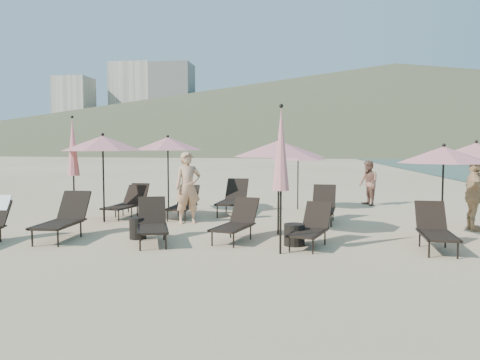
# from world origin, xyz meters

# --- Properties ---
(ground) EXTENTS (800.00, 800.00, 0.00)m
(ground) POSITION_xyz_m (0.00, 0.00, 0.00)
(ground) COLOR #D6BA8C
(ground) RESTS_ON ground
(volcanic_headland) EXTENTS (690.00, 690.00, 55.00)m
(volcanic_headland) POSITION_xyz_m (71.37, 302.62, 26.49)
(volcanic_headland) COLOR brown
(volcanic_headland) RESTS_ON ground
(hotel_skyline) EXTENTS (109.00, 82.00, 55.00)m
(hotel_skyline) POSITION_xyz_m (-93.62, 271.21, 24.18)
(hotel_skyline) COLOR beige
(hotel_skyline) RESTS_ON ground
(lounger_1) EXTENTS (0.72, 1.75, 0.99)m
(lounger_1) POSITION_xyz_m (-4.49, 0.28, 0.46)
(lounger_1) COLOR black
(lounger_1) RESTS_ON ground
(lounger_2) EXTENTS (1.07, 1.68, 0.91)m
(lounger_2) POSITION_xyz_m (-2.44, 0.14, 0.42)
(lounger_2) COLOR black
(lounger_2) RESTS_ON ground
(lounger_3) EXTENTS (0.95, 1.61, 0.87)m
(lounger_3) POSITION_xyz_m (-0.72, 0.60, 0.41)
(lounger_3) COLOR black
(lounger_3) RESTS_ON ground
(lounger_4) EXTENTS (0.96, 1.57, 0.84)m
(lounger_4) POSITION_xyz_m (0.86, 0.22, 0.40)
(lounger_4) COLOR black
(lounger_4) RESTS_ON ground
(lounger_5) EXTENTS (0.70, 1.59, 0.89)m
(lounger_5) POSITION_xyz_m (3.25, 0.18, 0.42)
(lounger_5) COLOR black
(lounger_5) RESTS_ON ground
(lounger_6) EXTENTS (0.62, 1.55, 0.88)m
(lounger_6) POSITION_xyz_m (-4.35, 4.18, 0.41)
(lounger_6) COLOR black
(lounger_6) RESTS_ON ground
(lounger_7) EXTENTS (0.88, 1.61, 0.88)m
(lounger_7) POSITION_xyz_m (-4.32, 3.50, 0.41)
(lounger_7) COLOR black
(lounger_7) RESTS_ON ground
(lounger_8) EXTENTS (0.65, 1.58, 0.90)m
(lounger_8) POSITION_xyz_m (-2.63, 3.59, 0.42)
(lounger_8) COLOR black
(lounger_8) RESTS_ON ground
(lounger_9) EXTENTS (0.80, 1.82, 1.02)m
(lounger_9) POSITION_xyz_m (-1.36, 4.56, 0.48)
(lounger_9) COLOR black
(lounger_9) RESTS_ON ground
(lounger_10) EXTENTS (0.82, 1.72, 0.96)m
(lounger_10) POSITION_xyz_m (1.24, 3.39, 0.45)
(lounger_10) COLOR black
(lounger_10) RESTS_ON ground
(umbrella_open_0) EXTENTS (2.21, 2.21, 2.38)m
(umbrella_open_0) POSITION_xyz_m (-4.57, 2.60, 2.10)
(umbrella_open_0) COLOR black
(umbrella_open_0) RESTS_ON ground
(umbrella_open_1) EXTENTS (2.07, 2.07, 2.22)m
(umbrella_open_1) POSITION_xyz_m (0.13, 1.42, 1.97)
(umbrella_open_1) COLOR black
(umbrella_open_1) RESTS_ON ground
(umbrella_open_2) EXTENTS (1.93, 1.93, 2.08)m
(umbrella_open_2) POSITION_xyz_m (3.64, 1.13, 1.84)
(umbrella_open_2) COLOR black
(umbrella_open_2) RESTS_ON ground
(umbrella_open_3) EXTENTS (2.21, 2.21, 2.38)m
(umbrella_open_3) POSITION_xyz_m (-3.45, 4.86, 2.11)
(umbrella_open_3) COLOR black
(umbrella_open_3) RESTS_ON ground
(umbrella_open_4) EXTENTS (1.85, 1.85, 1.99)m
(umbrella_open_4) POSITION_xyz_m (0.56, 5.88, 1.76)
(umbrella_open_4) COLOR black
(umbrella_open_4) RESTS_ON ground
(umbrella_open_5) EXTENTS (2.02, 2.02, 2.18)m
(umbrella_open_5) POSITION_xyz_m (4.98, 3.11, 1.92)
(umbrella_open_5) COLOR black
(umbrella_open_5) RESTS_ON ground
(umbrella_closed_0) EXTENTS (0.33, 0.33, 2.80)m
(umbrella_closed_0) POSITION_xyz_m (0.27, -0.55, 1.95)
(umbrella_closed_0) COLOR black
(umbrella_closed_0) RESTS_ON ground
(umbrella_closed_1) EXTENTS (0.33, 0.33, 2.86)m
(umbrella_closed_1) POSITION_xyz_m (-5.53, 2.84, 1.99)
(umbrella_closed_1) COLOR black
(umbrella_closed_1) RESTS_ON ground
(side_table_0) EXTENTS (0.37, 0.37, 0.47)m
(side_table_0) POSITION_xyz_m (-2.89, 0.51, 0.24)
(side_table_0) COLOR black
(side_table_0) RESTS_ON ground
(side_table_1) EXTENTS (0.43, 0.43, 0.44)m
(side_table_1) POSITION_xyz_m (0.52, 0.25, 0.22)
(side_table_1) COLOR black
(side_table_1) RESTS_ON ground
(beachgoer_a) EXTENTS (0.81, 0.71, 1.88)m
(beachgoer_a) POSITION_xyz_m (-2.31, 2.73, 0.94)
(beachgoer_a) COLOR tan
(beachgoer_a) RESTS_ON ground
(beachgoer_b) EXTENTS (0.79, 0.90, 1.55)m
(beachgoer_b) POSITION_xyz_m (2.95, 7.19, 0.78)
(beachgoer_b) COLOR #8B5A48
(beachgoer_b) RESTS_ON ground
(beachgoer_c) EXTENTS (0.41, 0.98, 1.67)m
(beachgoer_c) POSITION_xyz_m (4.77, 2.52, 0.83)
(beachgoer_c) COLOR tan
(beachgoer_c) RESTS_ON ground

